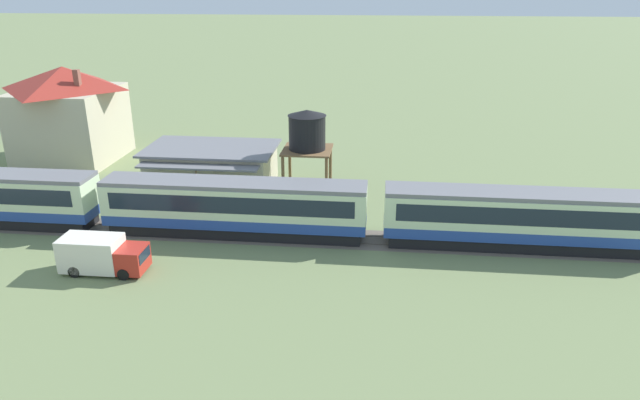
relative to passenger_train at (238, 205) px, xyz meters
name	(u,v)px	position (x,y,z in m)	size (l,w,h in m)	color
ground_plane	(200,233)	(-3.07, -0.21, -2.38)	(600.00, 600.00, 0.00)	#707F51
passenger_train	(238,205)	(0.00, 0.00, 0.00)	(62.62, 3.10, 4.29)	#234293
railway_track	(362,240)	(9.42, 0.00, -2.37)	(122.43, 3.60, 0.04)	#665B51
station_building	(212,166)	(-5.15, 10.81, -0.48)	(12.09, 8.71, 3.75)	#BCB293
station_house_red_roof	(69,113)	(-22.42, 17.35, 2.76)	(10.03, 10.69, 9.99)	#BCB293
water_tower	(307,132)	(4.05, 9.61, 3.35)	(4.33, 4.33, 7.72)	brown
delivery_truck_red	(102,255)	(-7.64, -6.85, -1.14)	(5.62, 2.22, 2.44)	#B2281E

